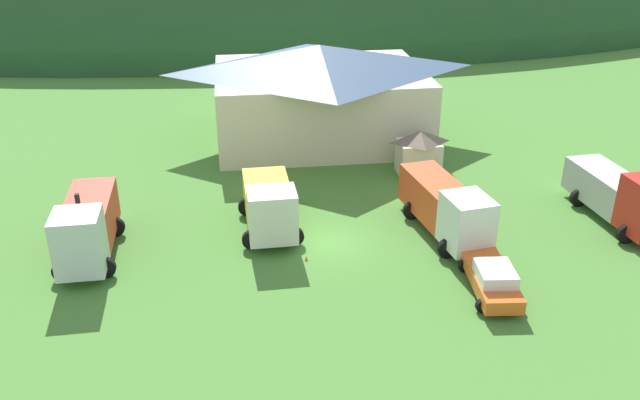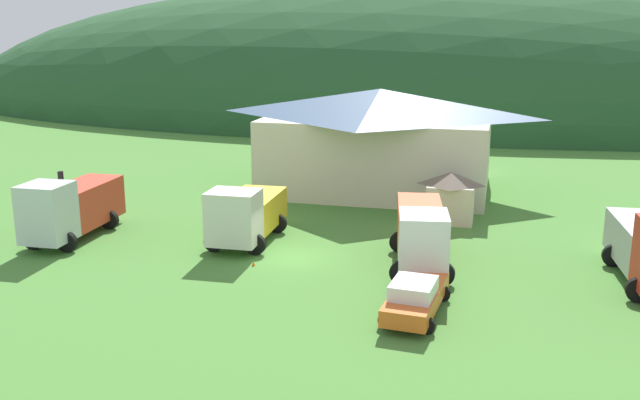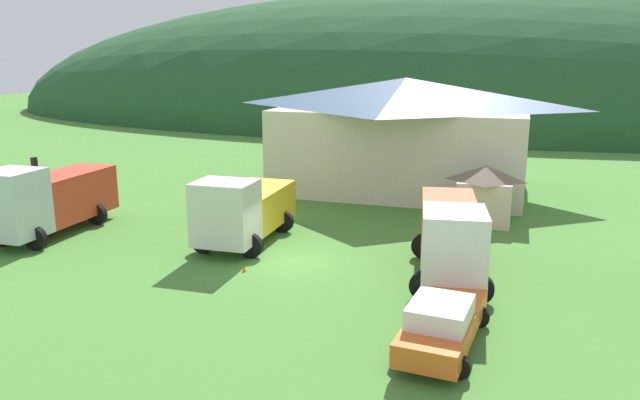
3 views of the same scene
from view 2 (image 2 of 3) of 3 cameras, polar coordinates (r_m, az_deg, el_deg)
ground_plane at (r=36.91m, az=-2.26°, el=-4.58°), size 200.00×200.00×0.00m
forested_hill_backdrop at (r=100.67m, az=8.47°, el=7.14°), size 141.63×60.00×35.34m
depot_building at (r=51.53m, az=4.78°, el=4.99°), size 16.69×12.48×7.24m
play_shed_cream at (r=43.60m, az=10.42°, el=0.29°), size 2.98×2.38×3.10m
tow_truck_silver at (r=41.74m, az=-19.37°, el=-0.51°), size 3.24×7.45×3.64m
heavy_rig_striped at (r=38.99m, az=-5.99°, el=-1.07°), size 3.50×6.87×3.35m
heavy_rig_white at (r=35.10m, az=8.09°, el=-2.64°), size 3.70×8.11×3.39m
service_pickup_orange at (r=29.77m, az=7.66°, el=-7.66°), size 2.60×5.40×1.66m
traffic_light_west at (r=41.29m, az=-19.92°, el=0.11°), size 0.20×0.32×3.96m
traffic_cone_near_pickup at (r=35.73m, az=-5.35°, el=-5.27°), size 0.36×0.36×0.50m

